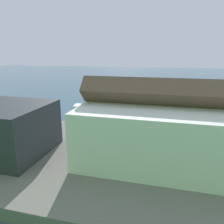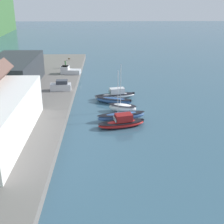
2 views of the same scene
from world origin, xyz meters
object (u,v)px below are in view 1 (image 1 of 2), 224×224
moored_boat_1 (129,114)px  moored_boat_4 (77,112)px  moored_boat_2 (112,112)px  parked_car_1 (43,119)px  moored_boat_0 (143,115)px  moored_boat_3 (90,113)px

moored_boat_1 → moored_boat_4: moored_boat_1 is taller
moored_boat_2 → parked_car_1: 15.22m
moored_boat_0 → moored_boat_1: bearing=-14.7°
moored_boat_1 → parked_car_1: size_ratio=2.06×
parked_car_1 → moored_boat_1: bearing=-139.1°
moored_boat_2 → moored_boat_4: (7.46, 1.09, -0.08)m
moored_boat_0 → moored_boat_3: size_ratio=1.10×
moored_boat_0 → moored_boat_3: moored_boat_0 is taller
moored_boat_2 → moored_boat_4: 7.54m
moored_boat_0 → parked_car_1: parked_car_1 is taller
moored_boat_1 → moored_boat_2: moored_boat_1 is taller
moored_boat_0 → moored_boat_3: 11.13m
moored_boat_1 → moored_boat_2: (3.85, -0.40, 0.07)m
moored_boat_1 → parked_car_1: bearing=29.2°
moored_boat_1 → moored_boat_4: 11.33m
moored_boat_2 → parked_car_1: (8.81, 12.33, 1.43)m
moored_boat_3 → moored_boat_0: bearing=-157.2°
moored_boat_4 → moored_boat_2: bearing=174.9°
moored_boat_0 → parked_car_1: (15.39, 11.91, 1.48)m
moored_boat_0 → parked_car_1: bearing=23.5°
moored_boat_0 → parked_car_1: size_ratio=1.92×
moored_boat_4 → moored_boat_3: bearing=159.2°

